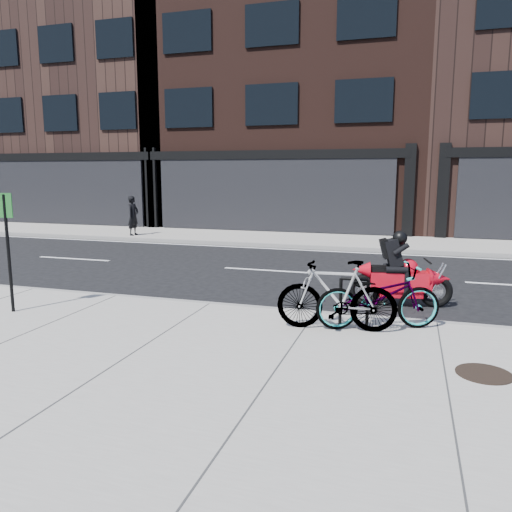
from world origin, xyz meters
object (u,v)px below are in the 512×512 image
(pedestrian, at_px, (133,216))
(bicycle_front, at_px, (378,297))
(manhole_cover, at_px, (484,374))
(bicycle_rear, at_px, (336,295))
(sign_post, at_px, (8,242))
(bike_rack, at_px, (354,298))
(motorcycle, at_px, (405,276))

(pedestrian, bearing_deg, bicycle_front, -129.17)
(bicycle_front, height_order, manhole_cover, bicycle_front)
(bicycle_rear, relative_size, pedestrian, 1.21)
(pedestrian, xyz_separation_m, sign_post, (3.65, -10.13, 0.47))
(bicycle_front, xyz_separation_m, bicycle_rear, (-0.61, -0.27, 0.04))
(bike_rack, relative_size, motorcycle, 0.41)
(bike_rack, relative_size, manhole_cover, 1.20)
(bicycle_front, bearing_deg, bike_rack, 69.51)
(bike_rack, xyz_separation_m, motorcycle, (0.74, 1.98, 0.00))
(bike_rack, distance_m, motorcycle, 2.12)
(motorcycle, bearing_deg, sign_post, -167.47)
(pedestrian, xyz_separation_m, manhole_cover, (11.18, -10.69, -0.75))
(bike_rack, bearing_deg, motorcycle, 69.45)
(bicycle_rear, xyz_separation_m, sign_post, (-5.56, -0.64, 0.68))
(bike_rack, xyz_separation_m, manhole_cover, (1.73, -1.46, -0.46))
(bicycle_front, xyz_separation_m, sign_post, (-6.17, -0.91, 0.72))
(bike_rack, xyz_separation_m, pedestrian, (-9.45, 9.22, 0.30))
(motorcycle, bearing_deg, bike_rack, -121.85)
(pedestrian, bearing_deg, sign_post, -156.16)
(bike_rack, bearing_deg, bicycle_front, 0.00)
(bicycle_rear, xyz_separation_m, motorcycle, (0.99, 2.25, -0.08))
(bike_rack, height_order, bicycle_front, bicycle_front)
(motorcycle, relative_size, sign_post, 0.95)
(bicycle_rear, height_order, sign_post, sign_post)
(manhole_cover, bearing_deg, pedestrian, 136.29)
(motorcycle, height_order, pedestrian, pedestrian)
(manhole_cover, bearing_deg, bike_rack, 139.77)
(bicycle_front, distance_m, sign_post, 6.28)
(bicycle_front, distance_m, bicycle_rear, 0.66)
(motorcycle, xyz_separation_m, manhole_cover, (0.99, -3.45, -0.46))
(bike_rack, relative_size, bicycle_rear, 0.43)
(bicycle_rear, height_order, motorcycle, motorcycle)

